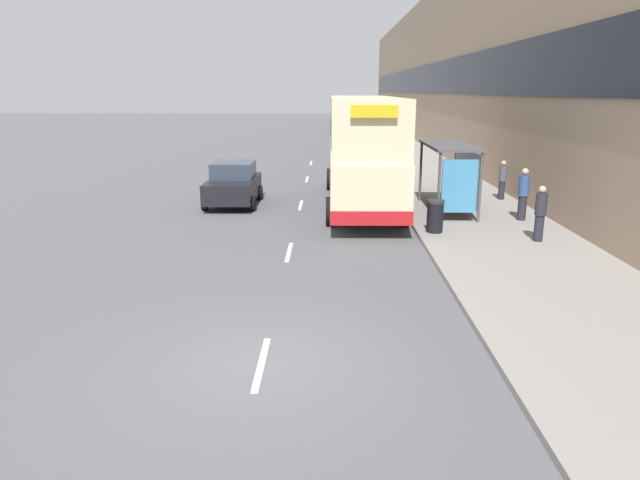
# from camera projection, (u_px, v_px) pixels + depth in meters

# --- Properties ---
(ground_plane) EXTENTS (220.00, 220.00, 0.00)m
(ground_plane) POSITION_uv_depth(u_px,v_px,m) (261.00, 364.00, 9.78)
(ground_plane) COLOR #515156
(pavement) EXTENTS (5.00, 93.00, 0.14)m
(pavement) POSITION_uv_depth(u_px,v_px,m) (394.00, 146.00, 46.89)
(pavement) COLOR gray
(pavement) RESTS_ON ground_plane
(terrace_facade) EXTENTS (3.10, 93.00, 12.06)m
(terrace_facade) POSITION_uv_depth(u_px,v_px,m) (446.00, 71.00, 45.31)
(terrace_facade) COLOR #9E846B
(terrace_facade) RESTS_ON ground_plane
(lane_mark_0) EXTENTS (0.12, 2.00, 0.01)m
(lane_mark_0) POSITION_uv_depth(u_px,v_px,m) (262.00, 363.00, 9.80)
(lane_mark_0) COLOR silver
(lane_mark_0) RESTS_ON ground_plane
(lane_mark_1) EXTENTS (0.12, 2.00, 0.01)m
(lane_mark_1) POSITION_uv_depth(u_px,v_px,m) (289.00, 252.00, 16.54)
(lane_mark_1) COLOR silver
(lane_mark_1) RESTS_ON ground_plane
(lane_mark_2) EXTENTS (0.12, 2.00, 0.01)m
(lane_mark_2) POSITION_uv_depth(u_px,v_px,m) (301.00, 205.00, 23.28)
(lane_mark_2) COLOR silver
(lane_mark_2) RESTS_ON ground_plane
(lane_mark_3) EXTENTS (0.12, 2.00, 0.01)m
(lane_mark_3) POSITION_uv_depth(u_px,v_px,m) (307.00, 179.00, 30.02)
(lane_mark_3) COLOR silver
(lane_mark_3) RESTS_ON ground_plane
(lane_mark_4) EXTENTS (0.12, 2.00, 0.01)m
(lane_mark_4) POSITION_uv_depth(u_px,v_px,m) (311.00, 163.00, 36.76)
(lane_mark_4) COLOR silver
(lane_mark_4) RESTS_ON ground_plane
(bus_shelter) EXTENTS (1.60, 4.20, 2.48)m
(bus_shelter) POSITION_uv_depth(u_px,v_px,m) (455.00, 166.00, 20.83)
(bus_shelter) COLOR #4C4C51
(bus_shelter) RESTS_ON ground_plane
(double_decker_bus_near) EXTENTS (2.85, 11.35, 4.30)m
(double_decker_bus_near) POSITION_uv_depth(u_px,v_px,m) (362.00, 149.00, 22.63)
(double_decker_bus_near) COLOR beige
(double_decker_bus_near) RESTS_ON ground_plane
(car_0) EXTENTS (2.05, 3.91, 1.74)m
(car_0) POSITION_uv_depth(u_px,v_px,m) (233.00, 184.00, 23.20)
(car_0) COLOR black
(car_0) RESTS_ON ground_plane
(pedestrian_at_shelter) EXTENTS (0.33, 0.33, 1.68)m
(pedestrian_at_shelter) POSITION_uv_depth(u_px,v_px,m) (540.00, 213.00, 17.02)
(pedestrian_at_shelter) COLOR #23232D
(pedestrian_at_shelter) RESTS_ON ground_plane
(pedestrian_1) EXTENTS (0.36, 0.36, 1.82)m
(pedestrian_1) POSITION_uv_depth(u_px,v_px,m) (523.00, 194.00, 19.79)
(pedestrian_1) COLOR #23232D
(pedestrian_1) RESTS_ON ground_plane
(pedestrian_2) EXTENTS (0.32, 0.32, 1.61)m
(pedestrian_2) POSITION_uv_depth(u_px,v_px,m) (502.00, 180.00, 23.63)
(pedestrian_2) COLOR #23232D
(pedestrian_2) RESTS_ON ground_plane
(litter_bin) EXTENTS (0.55, 0.55, 1.05)m
(litter_bin) POSITION_uv_depth(u_px,v_px,m) (435.00, 216.00, 18.19)
(litter_bin) COLOR black
(litter_bin) RESTS_ON ground_plane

